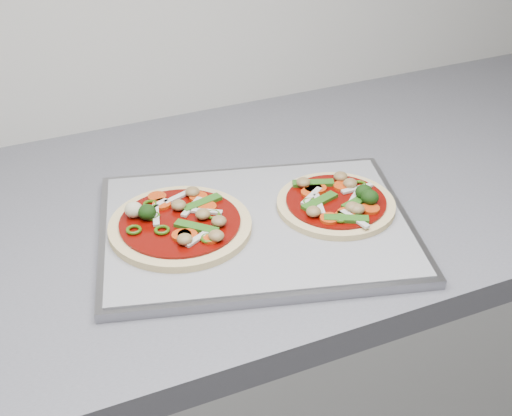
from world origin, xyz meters
name	(u,v)px	position (x,y,z in m)	size (l,w,h in m)	color
base_cabinet	(343,386)	(0.00, 1.30, 0.43)	(3.60, 0.60, 0.86)	#B8B8B6
countertop	(363,182)	(0.00, 1.30, 0.88)	(3.60, 0.60, 0.04)	slate
baking_tray	(256,228)	(-0.22, 1.22, 0.91)	(0.41, 0.30, 0.01)	gray
parchment	(256,223)	(-0.22, 1.22, 0.91)	(0.39, 0.29, 0.00)	gray
pizza_left	(180,224)	(-0.31, 1.24, 0.92)	(0.22, 0.22, 0.03)	#F2D690
pizza_right	(338,202)	(-0.10, 1.20, 0.92)	(0.18, 0.18, 0.03)	#F2D690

